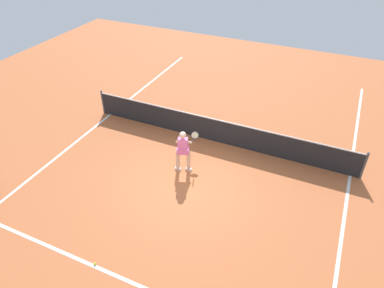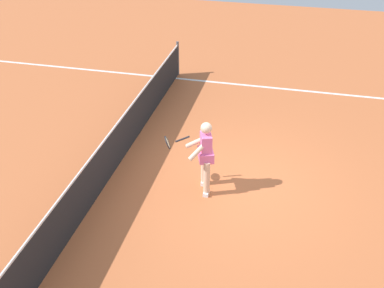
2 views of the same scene
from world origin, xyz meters
name	(u,v)px [view 2 (image 2 of 2)]	position (x,y,z in m)	size (l,w,h in m)	color
ground_plane	(237,182)	(0.00, 0.00, 0.00)	(27.83, 27.83, 0.00)	#C66638
sideline_right_marking	(262,87)	(4.83, 0.00, 0.00)	(0.10, 19.41, 0.01)	white
court_net	(116,146)	(0.00, 2.65, 0.50)	(10.34, 0.08, 1.06)	#4C4C51
tennis_player	(204,154)	(-0.40, 0.64, 0.85)	(0.66, 1.10, 1.55)	beige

